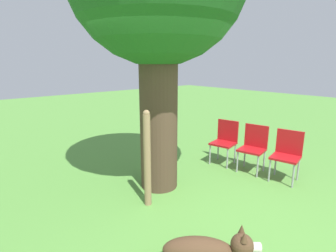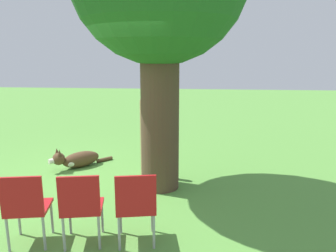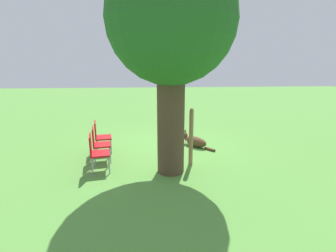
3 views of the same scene
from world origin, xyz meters
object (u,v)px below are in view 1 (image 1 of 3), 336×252
object	(u,v)px
red_chair_0	(287,152)
red_chair_2	(225,139)
red_chair_1	(254,145)
fence_post	(147,159)
dog	(207,251)

from	to	relation	value
red_chair_0	red_chair_2	xyz separation A→B (m)	(-0.14, 1.20, 0.00)
red_chair_2	red_chair_1	bearing A→B (deg)	85.67
red_chair_0	red_chair_2	bearing A→B (deg)	-94.33
fence_post	red_chair_2	distance (m)	2.20
dog	fence_post	xyz separation A→B (m)	(0.26, 1.33, 0.54)
fence_post	red_chair_0	xyz separation A→B (m)	(2.32, -0.92, -0.20)
fence_post	red_chair_1	xyz separation A→B (m)	(2.25, -0.32, -0.20)
fence_post	red_chair_1	size ratio (longest dim) A/B	1.60
fence_post	red_chair_1	world-z (taller)	fence_post
red_chair_0	red_chair_2	size ratio (longest dim) A/B	1.00
dog	red_chair_1	bearing A→B (deg)	67.48
dog	red_chair_0	xyz separation A→B (m)	(2.58, 0.41, 0.34)
fence_post	red_chair_1	distance (m)	2.28
fence_post	red_chair_2	world-z (taller)	fence_post
red_chair_0	fence_post	bearing A→B (deg)	-32.76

